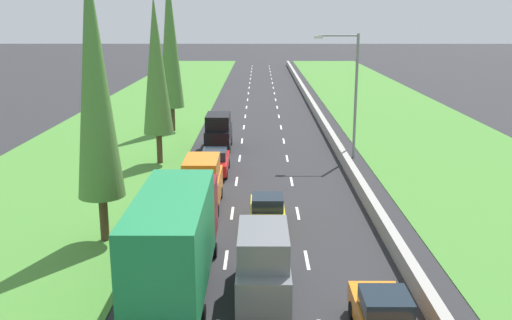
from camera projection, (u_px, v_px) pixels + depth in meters
ground_plane at (262, 112)px, 62.53m from camera, size 300.00×300.00×0.00m
grass_verge_left at (146, 111)px, 62.59m from camera, size 14.00×140.00×0.04m
grass_verge_right at (393, 112)px, 62.45m from camera, size 14.00×140.00×0.04m
median_barrier at (314, 108)px, 62.40m from camera, size 0.44×120.00×0.85m
lane_markings at (262, 112)px, 62.53m from camera, size 3.64×116.00×0.01m
green_box_truck_left_lane at (176, 241)px, 21.15m from camera, size 2.46×9.40×4.18m
grey_van_centre_lane at (263, 264)px, 21.05m from camera, size 1.96×4.90×2.82m
yellow_hatchback_centre_lane at (267, 212)px, 28.30m from camera, size 1.74×3.90×1.72m
orange_van_left_lane at (202, 183)px, 31.20m from camera, size 1.96×4.90×2.82m
red_sedan_left_lane at (215, 161)px, 38.07m from camera, size 1.82×4.50×1.64m
orange_hatchback_right_lane at (383, 316)px, 18.50m from camera, size 1.74×3.90×1.72m
black_van_left_lane at (219, 132)px, 44.78m from camera, size 1.96×4.90×2.82m
poplar_tree_second at (94, 79)px, 25.01m from camera, size 2.13×2.13×13.04m
poplar_tree_third at (156, 66)px, 39.15m from camera, size 2.09×2.09×11.63m
poplar_tree_fourth at (170, 39)px, 50.08m from camera, size 2.16×2.16×14.33m
street_light_mast at (351, 87)px, 41.13m from camera, size 3.20×0.28×9.00m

